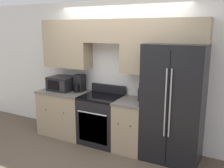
# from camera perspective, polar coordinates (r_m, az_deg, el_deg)

# --- Properties ---
(ground_plane) EXTENTS (12.00, 12.00, 0.00)m
(ground_plane) POSITION_cam_1_polar(r_m,az_deg,el_deg) (4.52, -1.90, -15.06)
(ground_plane) COLOR brown
(wall_back) EXTENTS (8.00, 0.39, 2.60)m
(wall_back) POSITION_cam_1_polar(r_m,az_deg,el_deg) (4.55, 1.76, 5.17)
(wall_back) COLOR white
(wall_back) RESTS_ON ground_plane
(lower_cabinets_left) EXTENTS (0.98, 0.64, 0.89)m
(lower_cabinets_left) POSITION_cam_1_polar(r_m,az_deg,el_deg) (5.14, -10.66, -6.37)
(lower_cabinets_left) COLOR tan
(lower_cabinets_left) RESTS_ON ground_plane
(lower_cabinets_right) EXTENTS (0.52, 0.64, 0.89)m
(lower_cabinets_right) POSITION_cam_1_polar(r_m,az_deg,el_deg) (4.42, 4.51, -9.33)
(lower_cabinets_right) COLOR tan
(lower_cabinets_right) RESTS_ON ground_plane
(oven_range) EXTENTS (0.73, 0.65, 1.05)m
(oven_range) POSITION_cam_1_polar(r_m,az_deg,el_deg) (4.68, -2.44, -8.00)
(oven_range) COLOR black
(oven_range) RESTS_ON ground_plane
(refrigerator) EXTENTS (0.91, 0.80, 1.87)m
(refrigerator) POSITION_cam_1_polar(r_m,az_deg,el_deg) (4.12, 14.07, -4.13)
(refrigerator) COLOR black
(refrigerator) RESTS_ON ground_plane
(microwave) EXTENTS (0.49, 0.42, 0.27)m
(microwave) POSITION_cam_1_polar(r_m,az_deg,el_deg) (5.06, -11.39, 0.14)
(microwave) COLOR black
(microwave) RESTS_ON lower_cabinets_left
(bottle) EXTENTS (0.06, 0.06, 0.30)m
(bottle) POSITION_cam_1_polar(r_m,az_deg,el_deg) (4.26, 6.30, -2.27)
(bottle) COLOR black
(bottle) RESTS_ON lower_cabinets_right
(coffee_maker) EXTENTS (0.17, 0.26, 0.33)m
(coffee_maker) POSITION_cam_1_polar(r_m,az_deg,el_deg) (4.89, -7.48, 0.05)
(coffee_maker) COLOR black
(coffee_maker) RESTS_ON lower_cabinets_left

